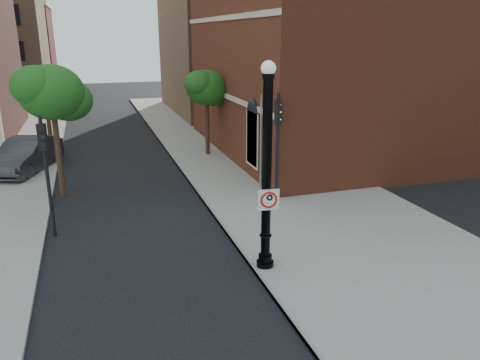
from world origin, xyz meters
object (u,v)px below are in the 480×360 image
object	(u,v)px
no_parking_sign	(269,200)
traffic_signal_left	(45,157)
lamppost	(266,180)
traffic_signal_right	(278,131)
parked_car	(26,155)

from	to	relation	value
no_parking_sign	traffic_signal_left	bearing A→B (deg)	148.47
lamppost	traffic_signal_right	xyz separation A→B (m)	(2.41, 5.04, 0.28)
lamppost	traffic_signal_right	world-z (taller)	lamppost
parked_car	traffic_signal_right	size ratio (longest dim) A/B	1.13
traffic_signal_left	parked_car	bearing A→B (deg)	110.15
no_parking_sign	parked_car	bearing A→B (deg)	125.62
parked_car	traffic_signal_left	xyz separation A→B (m)	(1.72, -8.97, 1.98)
no_parking_sign	traffic_signal_right	world-z (taller)	traffic_signal_right
lamppost	traffic_signal_left	xyz separation A→B (m)	(-6.08, 4.48, 0.04)
no_parking_sign	parked_car	world-z (taller)	no_parking_sign
no_parking_sign	traffic_signal_left	size ratio (longest dim) A/B	0.15
no_parking_sign	traffic_signal_right	bearing A→B (deg)	71.00
no_parking_sign	parked_car	distance (m)	15.76
lamppost	no_parking_sign	distance (m)	0.56
traffic_signal_left	traffic_signal_right	size ratio (longest dim) A/B	0.92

